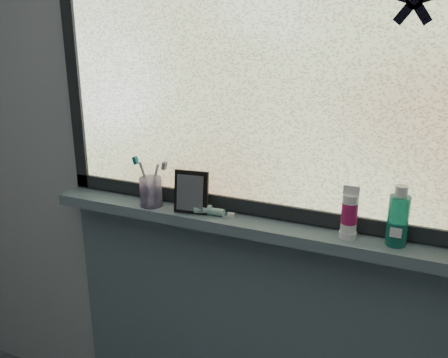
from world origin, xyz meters
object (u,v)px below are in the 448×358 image
mouthwash_bottle (398,216)px  cream_tube (350,211)px  vanity_mirror (191,192)px  toothbrush_cup (151,192)px

mouthwash_bottle → cream_tube: (-0.14, -0.01, -0.00)m
vanity_mirror → mouthwash_bottle: bearing=-6.5°
cream_tube → vanity_mirror: bearing=-178.8°
vanity_mirror → mouthwash_bottle: (0.68, 0.02, 0.02)m
toothbrush_cup → cream_tube: (0.71, 0.01, 0.04)m
toothbrush_cup → cream_tube: bearing=1.1°
mouthwash_bottle → cream_tube: size_ratio=1.27×
vanity_mirror → toothbrush_cup: size_ratio=1.43×
toothbrush_cup → vanity_mirror: bearing=0.6°
mouthwash_bottle → vanity_mirror: bearing=-178.2°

